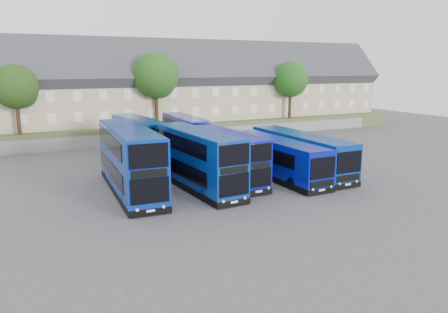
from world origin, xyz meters
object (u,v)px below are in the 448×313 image
dd_front_mid (197,160)px  tree_mid (157,77)px  tree_far (297,77)px  tree_west (17,88)px  coach_east_a (277,159)px  tree_east (291,81)px  dd_front_left (130,161)px

dd_front_mid → tree_mid: (4.12, 22.88, 5.84)m
tree_mid → tree_far: size_ratio=1.06×
tree_west → tree_mid: (16.00, 0.50, 1.02)m
dd_front_mid → tree_far: 42.43m
coach_east_a → tree_west: (-19.34, 22.26, 5.42)m
dd_front_mid → tree_far: bearing=41.0°
tree_west → tree_east: bearing=0.0°
coach_east_a → tree_east: tree_east is taller
coach_east_a → tree_mid: bearing=97.7°
dd_front_left → tree_east: 36.34m
dd_front_left → coach_east_a: size_ratio=1.02×
tree_west → tree_mid: size_ratio=0.83×
tree_mid → tree_east: size_ratio=1.12×
tree_west → tree_east: size_ratio=0.94×
dd_front_left → tree_east: tree_east is taller
dd_front_mid → tree_mid: bearing=76.5°
tree_west → tree_mid: 16.04m
dd_front_mid → tree_west: (-11.88, 22.38, 4.82)m
dd_front_left → dd_front_mid: size_ratio=1.08×
dd_front_mid → coach_east_a: 7.48m
coach_east_a → tree_far: size_ratio=1.41×
tree_west → tree_far: tree_far is taller
tree_far → tree_mid: bearing=-166.0°
coach_east_a → dd_front_mid: bearing=-179.7°
tree_mid → dd_front_mid: bearing=-100.2°
coach_east_a → tree_mid: 23.89m
dd_front_left → tree_east: (29.09, 21.21, 4.97)m
tree_west → tree_east: 36.00m
dd_front_left → tree_west: size_ratio=1.63×
tree_east → tree_mid: bearing=178.6°
dd_front_left → tree_mid: (9.09, 21.71, 5.65)m
dd_front_left → tree_east: size_ratio=1.53×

